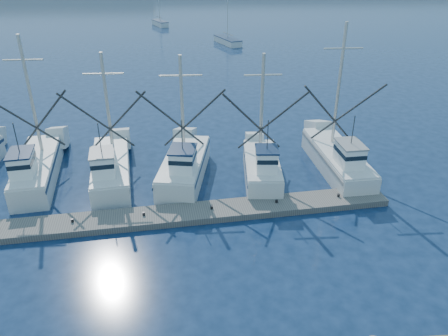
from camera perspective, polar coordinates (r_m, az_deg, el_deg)
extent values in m
plane|color=#0B1B33|center=(21.66, 5.54, -14.79)|extent=(500.00, 500.00, 0.00)
cube|color=#615D57|center=(26.05, -10.39, -6.45)|extent=(29.81, 5.17, 0.40)
cube|color=silver|center=(32.19, -23.12, -0.27)|extent=(3.52, 8.63, 1.54)
cube|color=white|center=(29.76, -24.82, 0.42)|extent=(1.62, 2.22, 1.50)
cylinder|color=#B7B2A8|center=(31.75, -23.93, 8.56)|extent=(0.22, 0.22, 7.97)
cube|color=silver|center=(30.77, -14.50, -0.23)|extent=(3.52, 8.31, 1.42)
cube|color=white|center=(28.32, -15.49, 0.47)|extent=(1.65, 2.14, 1.50)
cylinder|color=#B7B2A8|center=(30.41, -15.00, 8.00)|extent=(0.22, 0.22, 6.96)
cube|color=silver|center=(29.93, -5.19, -0.07)|extent=(3.71, 7.80, 1.56)
cube|color=white|center=(27.53, -5.37, 0.93)|extent=(1.74, 2.04, 1.50)
cylinder|color=#B7B2A8|center=(29.49, -5.49, 8.19)|extent=(0.22, 0.22, 6.66)
cube|color=silver|center=(29.77, 4.94, -0.26)|extent=(2.65, 6.57, 1.52)
cube|color=white|center=(27.64, 5.56, 0.93)|extent=(1.39, 1.65, 1.50)
cylinder|color=#B7B2A8|center=(29.11, 4.96, 8.09)|extent=(0.22, 0.22, 6.88)
cube|color=silver|center=(31.98, 14.49, 0.91)|extent=(3.02, 8.75, 1.47)
cube|color=white|center=(29.49, 16.05, 1.60)|extent=(1.54, 2.19, 1.50)
cylinder|color=#B7B2A8|center=(31.50, 14.77, 10.29)|extent=(0.22, 0.22, 8.54)
cube|color=silver|center=(73.35, 0.47, 16.25)|extent=(4.24, 6.82, 0.90)
cylinder|color=#B7B2A8|center=(72.98, 0.47, 19.41)|extent=(0.12, 0.12, 7.20)
cube|color=silver|center=(91.33, -8.36, 18.17)|extent=(3.58, 5.40, 0.90)
cylinder|color=#B7B2A8|center=(91.10, -8.53, 20.71)|extent=(0.12, 0.12, 7.20)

